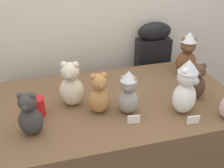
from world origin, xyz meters
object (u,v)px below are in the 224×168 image
object	(u,v)px
teddy_bear_caramel	(99,94)
teddy_bear_ash	(128,93)
party_cup_red	(38,107)
instrument_case	(151,79)
teddy_bear_cream	(71,85)
teddy_bear_cocoa	(196,82)
display_table	(112,145)
teddy_bear_charcoal	(30,115)
teddy_bear_chestnut	(187,54)
teddy_bear_snow	(186,87)

from	to	relation	value
teddy_bear_caramel	teddy_bear_ash	xyz separation A→B (m)	(0.16, -0.05, 0.01)
teddy_bear_caramel	party_cup_red	bearing A→B (deg)	165.39
instrument_case	teddy_bear_cream	bearing A→B (deg)	-142.24
teddy_bear_cocoa	teddy_bear_caramel	distance (m)	0.62
teddy_bear_caramel	party_cup_red	size ratio (longest dim) A/B	2.30
display_table	teddy_bear_cream	size ratio (longest dim) A/B	5.50
display_table	teddy_bear_charcoal	size ratio (longest dim) A/B	6.33
display_table	teddy_bear_caramel	size ratio (longest dim) A/B	6.24
teddy_bear_cocoa	teddy_bear_ash	size ratio (longest dim) A/B	0.88
display_table	teddy_bear_caramel	xyz separation A→B (m)	(-0.10, -0.09, 0.48)
teddy_bear_caramel	teddy_bear_charcoal	bearing A→B (deg)	-169.99
teddy_bear_cream	party_cup_red	xyz separation A→B (m)	(-0.20, -0.06, -0.08)
teddy_bear_charcoal	teddy_bear_chestnut	xyz separation A→B (m)	(1.10, 0.41, 0.04)
teddy_bear_cream	teddy_bear_ash	bearing A→B (deg)	-11.21
teddy_bear_snow	teddy_bear_ash	distance (m)	0.32
teddy_bear_chestnut	teddy_bear_ash	bearing A→B (deg)	-129.84
teddy_bear_caramel	display_table	bearing A→B (deg)	37.35
teddy_bear_cocoa	teddy_bear_charcoal	xyz separation A→B (m)	(-1.00, -0.10, 0.00)
teddy_bear_caramel	teddy_bear_ash	size ratio (longest dim) A/B	0.93
instrument_case	teddy_bear_charcoal	xyz separation A→B (m)	(-0.99, -0.76, 0.32)
teddy_bear_chestnut	teddy_bear_charcoal	bearing A→B (deg)	-142.06
teddy_bear_charcoal	teddy_bear_cocoa	bearing A→B (deg)	21.57
party_cup_red	teddy_bear_cream	bearing A→B (deg)	15.77
instrument_case	teddy_bear_chestnut	xyz separation A→B (m)	(0.11, -0.35, 0.36)
teddy_bear_cocoa	party_cup_red	bearing A→B (deg)	-167.96
teddy_bear_cream	teddy_bear_charcoal	distance (m)	0.33
teddy_bear_snow	teddy_bear_ash	bearing A→B (deg)	134.25
teddy_bear_ash	teddy_bear_chestnut	distance (m)	0.66
teddy_bear_charcoal	teddy_bear_cream	bearing A→B (deg)	58.27
instrument_case	party_cup_red	distance (m)	1.15
teddy_bear_cocoa	teddy_bear_cream	world-z (taller)	teddy_bear_cream
display_table	party_cup_red	distance (m)	0.61
instrument_case	teddy_bear_caramel	size ratio (longest dim) A/B	4.06
teddy_bear_cream	teddy_bear_ash	world-z (taller)	teddy_bear_cream
instrument_case	teddy_bear_chestnut	bearing A→B (deg)	-70.66
teddy_bear_cream	teddy_bear_chestnut	distance (m)	0.88
display_table	instrument_case	world-z (taller)	instrument_case
teddy_bear_charcoal	party_cup_red	xyz separation A→B (m)	(0.04, 0.16, -0.06)
teddy_bear_cocoa	teddy_bear_cream	size ratio (longest dim) A/B	0.83
teddy_bear_chestnut	teddy_bear_cocoa	bearing A→B (deg)	-90.24
party_cup_red	instrument_case	bearing A→B (deg)	31.94
teddy_bear_caramel	teddy_bear_chestnut	distance (m)	0.78
display_table	teddy_bear_cocoa	size ratio (longest dim) A/B	6.61
display_table	teddy_bear_caramel	distance (m)	0.50
display_table	teddy_bear_cream	bearing A→B (deg)	173.92
instrument_case	party_cup_red	bearing A→B (deg)	-145.92
teddy_bear_caramel	party_cup_red	distance (m)	0.36
instrument_case	teddy_bear_chestnut	size ratio (longest dim) A/B	3.20
instrument_case	teddy_bear_cocoa	world-z (taller)	instrument_case
teddy_bear_chestnut	teddy_bear_snow	bearing A→B (deg)	-102.04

